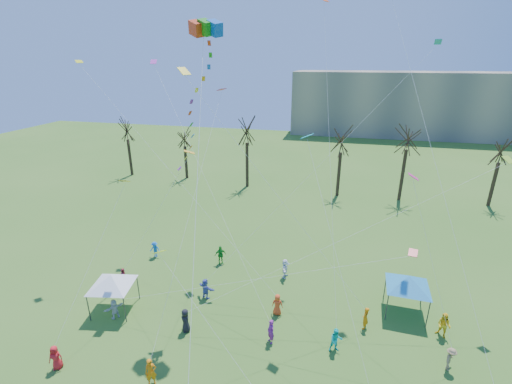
% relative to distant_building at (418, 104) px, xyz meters
% --- Properties ---
extents(distant_building, '(60.00, 14.00, 15.00)m').
position_rel_distant_building_xyz_m(distant_building, '(0.00, 0.00, 0.00)').
color(distant_building, gray).
rests_on(distant_building, ground).
extents(bare_tree_row, '(66.11, 7.87, 10.86)m').
position_rel_distant_building_xyz_m(bare_tree_row, '(-19.72, -46.23, -0.61)').
color(bare_tree_row, black).
rests_on(bare_tree_row, ground).
extents(big_box_kite, '(3.02, 7.90, 22.06)m').
position_rel_distant_building_xyz_m(big_box_kite, '(-26.82, -73.34, 7.33)').
color(big_box_kite, red).
rests_on(big_box_kite, ground).
extents(canopy_tent_white, '(4.04, 4.04, 3.08)m').
position_rel_distant_building_xyz_m(canopy_tent_white, '(-33.51, -75.84, -4.89)').
color(canopy_tent_white, '#3F3F44').
rests_on(canopy_tent_white, ground).
extents(canopy_tent_blue, '(4.22, 4.22, 3.17)m').
position_rel_distant_building_xyz_m(canopy_tent_blue, '(-12.14, -71.02, -4.81)').
color(canopy_tent_blue, '#3F3F44').
rests_on(canopy_tent_blue, ground).
extents(festival_crowd, '(26.33, 15.18, 1.86)m').
position_rel_distant_building_xyz_m(festival_crowd, '(-22.49, -75.19, -6.64)').
color(festival_crowd, red).
rests_on(festival_crowd, ground).
extents(small_kites_aloft, '(33.11, 19.04, 31.38)m').
position_rel_distant_building_xyz_m(small_kites_aloft, '(-22.75, -70.95, 5.74)').
color(small_kites_aloft, '#EEAB0C').
rests_on(small_kites_aloft, ground).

